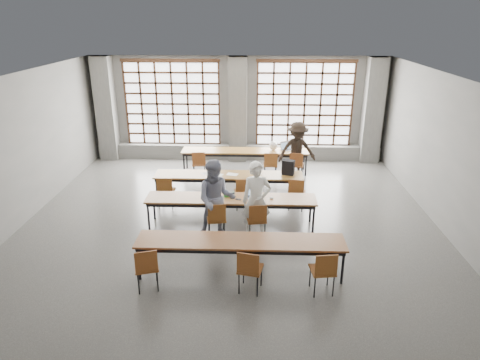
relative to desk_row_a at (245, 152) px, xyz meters
name	(u,v)px	position (x,y,z in m)	size (l,w,h in m)	color
floor	(229,228)	(-0.27, -3.94, -0.66)	(11.00, 11.00, 0.00)	#50504D
ceiling	(228,79)	(-0.27, -3.94, 2.84)	(11.00, 11.00, 0.00)	silver
wall_back	(238,108)	(-0.27, 1.56, 1.09)	(10.00, 10.00, 0.00)	slate
wall_front	(196,326)	(-0.27, -9.44, 1.09)	(10.00, 10.00, 0.00)	slate
wall_left	(9,156)	(-5.27, -3.94, 1.09)	(11.00, 11.00, 0.00)	slate
wall_right	(456,161)	(4.73, -3.94, 1.09)	(11.00, 11.00, 0.00)	slate
column_left	(106,109)	(-4.77, 1.28, 1.09)	(0.60, 0.55, 3.50)	#5B5B58
column_mid	(238,110)	(-0.27, 1.28, 1.09)	(0.60, 0.55, 3.50)	#5B5B58
column_right	(373,111)	(4.23, 1.28, 1.09)	(0.60, 0.55, 3.50)	#5B5B58
window_left	(173,104)	(-2.52, 1.48, 1.24)	(3.32, 0.12, 3.00)	white
window_right	(304,105)	(1.98, 1.48, 1.24)	(3.32, 0.12, 3.00)	white
sill_ledge	(238,152)	(-0.27, 1.36, -0.41)	(9.80, 0.35, 0.50)	#5B5B58
desk_row_a	(245,152)	(0.00, 0.00, 0.00)	(4.00, 0.70, 0.73)	brown
desk_row_b	(229,177)	(-0.38, -2.21, 0.00)	(4.00, 0.70, 0.73)	brown
desk_row_c	(231,200)	(-0.23, -3.79, 0.00)	(4.00, 0.70, 0.73)	brown
desk_row_d	(240,243)	(0.06, -5.80, 0.00)	(4.00, 0.70, 0.73)	brown
chair_back_left	(199,162)	(-1.39, -0.63, -0.13)	(0.46, 0.46, 0.88)	brown
chair_back_mid	(271,163)	(0.80, -0.63, -0.13)	(0.43, 0.43, 0.88)	brown
chair_back_right	(296,163)	(1.59, -0.63, -0.13)	(0.49, 0.49, 0.88)	maroon
chair_mid_left	(166,189)	(-1.98, -2.84, -0.13)	(0.42, 0.43, 0.88)	brown
chair_mid_centre	(243,190)	(0.03, -2.83, -0.13)	(0.48, 0.48, 0.88)	maroon
chair_mid_right	(297,191)	(1.40, -2.83, -0.13)	(0.50, 0.51, 0.88)	brown
chair_front_left	(217,217)	(-0.52, -4.41, -0.13)	(0.48, 0.49, 0.88)	brown
chair_front_right	(257,217)	(0.38, -4.41, -0.13)	(0.48, 0.49, 0.88)	brown
chair_near_left	(146,265)	(-1.61, -6.42, -0.13)	(0.52, 0.52, 0.88)	brown
chair_near_mid	(249,267)	(0.25, -6.43, -0.13)	(0.50, 0.50, 0.88)	brown
chair_near_right	(324,269)	(1.57, -6.43, -0.13)	(0.47, 0.47, 0.88)	brown
student_male	(257,200)	(0.37, -4.29, 0.23)	(0.65, 0.43, 1.79)	white
student_female	(216,199)	(-0.53, -4.29, 0.24)	(0.88, 0.69, 1.82)	navy
student_back	(297,151)	(1.60, -0.50, 0.22)	(1.15, 0.66, 1.78)	black
laptop_front	(254,194)	(0.31, -3.68, 0.13)	(0.42, 0.37, 0.26)	#B5B4B9
laptop_back	(287,148)	(1.33, 0.11, 0.13)	(0.45, 0.42, 0.26)	silver
mouse	(271,198)	(0.72, -3.81, 0.08)	(0.10, 0.06, 0.04)	white
green_box	(229,195)	(-0.28, -3.71, 0.11)	(0.25, 0.09, 0.09)	#2E8C34
phone	(238,199)	(-0.05, -3.89, 0.07)	(0.13, 0.06, 0.01)	black
paper_sheet_a	(207,173)	(-0.98, -2.16, 0.07)	(0.30, 0.21, 0.00)	silver
paper_sheet_b	(217,175)	(-0.68, -2.26, 0.07)	(0.30, 0.21, 0.00)	silver
paper_sheet_c	(232,174)	(-0.28, -2.21, 0.07)	(0.30, 0.21, 0.00)	white
backpack	(288,167)	(1.22, -2.16, 0.27)	(0.32, 0.20, 0.40)	black
plastic_bag	(273,146)	(0.90, 0.05, 0.21)	(0.26, 0.21, 0.29)	white
red_pouch	(146,264)	(-1.64, -6.35, -0.16)	(0.20, 0.08, 0.06)	#A41414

